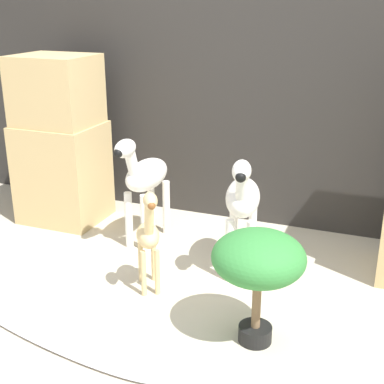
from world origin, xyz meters
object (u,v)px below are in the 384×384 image
Objects in this scene: zebra_left at (144,178)px; giraffe_figurine at (148,234)px; potted_palm_front at (258,262)px; zebra_right at (242,202)px; surfboard at (54,335)px.

giraffe_figurine is (0.31, -0.59, -0.10)m from zebra_left.
zebra_left is 0.67m from giraffe_figurine.
zebra_left is 1.19× the size of giraffe_figurine.
zebra_right is at bearing 112.27° from potted_palm_front.
zebra_right is at bearing 56.42° from surfboard.
surfboard is at bearing -123.58° from zebra_right.
giraffe_figurine is 0.72m from surfboard.
potted_palm_front is at bearing -67.73° from zebra_right.
zebra_left reaches higher than giraffe_figurine.
zebra_right reaches higher than potted_palm_front.
zebra_left is at bearing 117.69° from giraffe_figurine.
giraffe_figurine is at bearing 160.17° from potted_palm_front.
potted_palm_front is 0.45× the size of surfboard.
giraffe_figurine is 0.51× the size of surfboard.
giraffe_figurine is 0.73m from potted_palm_front.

